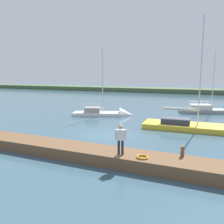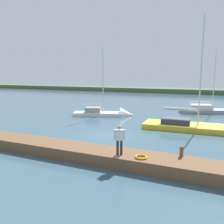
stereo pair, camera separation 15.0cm
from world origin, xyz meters
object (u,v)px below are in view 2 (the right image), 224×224
at_px(mooring_post_near, 181,152).
at_px(life_ring_buoy, 141,157).
at_px(person_on_dock, 119,138).
at_px(sailboat_inner_slip, 218,130).
at_px(sailboat_far_right, 215,112).
at_px(sailboat_mid_channel, 109,114).

bearing_deg(mooring_post_near, life_ring_buoy, 29.20).
bearing_deg(person_on_dock, sailboat_inner_slip, 129.96).
bearing_deg(mooring_post_near, sailboat_inner_slip, -101.90).
xyz_separation_m(life_ring_buoy, sailboat_inner_slip, (-3.97, -10.74, -0.58)).
distance_m(sailboat_far_right, person_on_dock, 22.17).
xyz_separation_m(sailboat_inner_slip, sailboat_far_right, (0.08, -10.77, -0.02)).
height_order(life_ring_buoy, person_on_dock, person_on_dock).
distance_m(mooring_post_near, person_on_dock, 3.42).
xyz_separation_m(life_ring_buoy, sailboat_far_right, (-3.89, -21.51, -0.60)).
distance_m(mooring_post_near, sailboat_inner_slip, 9.90).
distance_m(life_ring_buoy, sailboat_far_right, 21.86).
distance_m(sailboat_mid_channel, sailboat_far_right, 14.14).
bearing_deg(sailboat_inner_slip, person_on_dock, -118.10).
bearing_deg(sailboat_inner_slip, mooring_post_near, -104.18).
distance_m(life_ring_buoy, sailboat_inner_slip, 11.47).
distance_m(sailboat_mid_channel, sailboat_inner_slip, 12.68).
bearing_deg(sailboat_inner_slip, sailboat_mid_channel, 161.83).
xyz_separation_m(mooring_post_near, sailboat_mid_channel, (10.16, -13.13, -0.82)).
relative_size(mooring_post_near, life_ring_buoy, 0.84).
height_order(life_ring_buoy, sailboat_far_right, sailboat_far_right).
bearing_deg(sailboat_far_right, person_on_dock, -123.52).
distance_m(sailboat_inner_slip, person_on_dock, 12.04).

